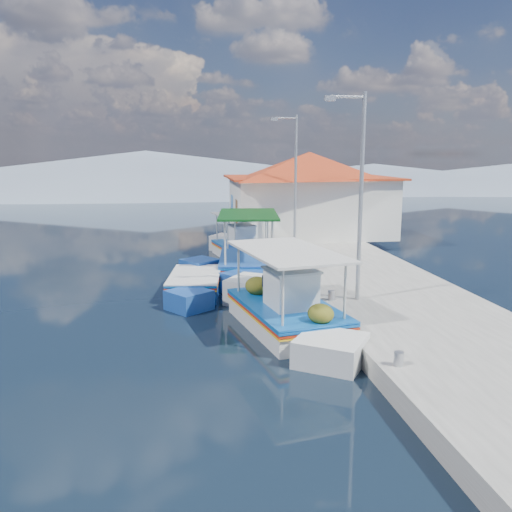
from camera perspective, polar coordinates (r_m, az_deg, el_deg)
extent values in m
plane|color=black|center=(13.60, -5.33, -9.68)|extent=(160.00, 160.00, 0.00)
cube|color=#AEACA3|center=(20.30, 10.72, -2.13)|extent=(5.00, 44.00, 0.50)
cylinder|color=#A5A8AD|center=(11.41, 15.16, -10.69)|extent=(0.20, 0.20, 0.30)
cylinder|color=#A5A8AD|center=(15.88, 8.14, -4.23)|extent=(0.20, 0.20, 0.30)
cylinder|color=#A5A8AD|center=(21.56, 3.77, -0.11)|extent=(0.20, 0.20, 0.30)
cylinder|color=#A5A8AD|center=(27.38, 1.24, 2.29)|extent=(0.20, 0.20, 0.30)
cube|color=silver|center=(14.80, 3.31, -7.05)|extent=(2.89, 4.47, 0.90)
cube|color=silver|center=(17.40, 3.39, -3.91)|extent=(2.09, 2.09, 1.00)
cube|color=silver|center=(12.31, 3.20, -10.87)|extent=(2.03, 2.03, 0.86)
cube|color=#0C50A0|center=(14.68, 3.32, -5.50)|extent=(2.97, 4.60, 0.06)
cube|color=red|center=(14.70, 3.32, -5.78)|extent=(2.97, 4.60, 0.05)
cube|color=yellow|center=(14.72, 3.32, -6.03)|extent=(2.97, 4.60, 0.04)
cube|color=#0C50A0|center=(14.66, 3.33, -5.25)|extent=(2.99, 4.57, 0.05)
cube|color=brown|center=(14.67, 3.33, -5.35)|extent=(2.71, 4.36, 0.05)
cube|color=silver|center=(14.25, 3.34, -3.66)|extent=(1.38, 1.45, 1.05)
cube|color=silver|center=(14.13, 3.36, -1.53)|extent=(1.50, 1.56, 0.06)
cylinder|color=beige|center=(16.19, 0.44, -0.99)|extent=(0.07, 0.07, 1.52)
cylinder|color=beige|center=(16.18, 6.38, -1.07)|extent=(0.07, 0.07, 1.52)
cylinder|color=beige|center=(12.82, -0.46, -4.21)|extent=(0.07, 0.07, 1.52)
cylinder|color=beige|center=(12.81, 7.06, -4.30)|extent=(0.07, 0.07, 1.52)
cube|color=silver|center=(14.32, 3.39, 0.51)|extent=(2.99, 4.49, 0.07)
ellipsoid|color=#434612|center=(15.89, 2.00, -3.04)|extent=(0.72, 0.80, 0.54)
ellipsoid|color=#434612|center=(16.36, 4.39, -2.82)|extent=(0.61, 0.67, 0.46)
ellipsoid|color=#434612|center=(12.96, 4.12, -6.46)|extent=(0.65, 0.71, 0.49)
sphere|color=#F65707|center=(15.07, 7.00, -2.17)|extent=(0.38, 0.38, 0.38)
cube|color=#184394|center=(21.01, -0.84, -1.53)|extent=(2.58, 4.21, 1.02)
cube|color=#184394|center=(23.54, -2.37, 0.14)|extent=(2.17, 2.17, 1.13)
cube|color=#184394|center=(18.56, 1.04, -3.22)|extent=(2.11, 2.11, 0.97)
cube|color=#0C50A0|center=(20.91, -0.84, -0.27)|extent=(2.66, 4.33, 0.06)
cube|color=red|center=(20.93, -0.84, -0.50)|extent=(2.66, 4.33, 0.05)
cube|color=yellow|center=(20.94, -0.84, -0.70)|extent=(2.66, 4.33, 0.04)
cube|color=#184394|center=(20.90, -0.84, -0.07)|extent=(2.67, 4.29, 0.05)
cube|color=brown|center=(20.90, -0.84, -0.16)|extent=(2.40, 4.11, 0.05)
cylinder|color=beige|center=(22.20, -4.02, 2.72)|extent=(0.08, 0.08, 1.72)
cylinder|color=beige|center=(22.57, 0.27, 2.88)|extent=(0.08, 0.08, 1.72)
cylinder|color=beige|center=(18.95, -2.19, 1.32)|extent=(0.08, 0.08, 1.72)
cylinder|color=beige|center=(19.38, 2.78, 1.53)|extent=(0.08, 0.08, 1.72)
cube|color=#0B3A12|center=(20.64, -0.86, 4.52)|extent=(2.69, 4.22, 0.08)
cube|color=#184394|center=(18.59, -6.58, -3.38)|extent=(2.00, 3.28, 0.86)
cube|color=#184394|center=(20.57, -7.43, -1.69)|extent=(1.66, 1.66, 0.96)
cube|color=#184394|center=(16.67, -5.56, -5.04)|extent=(1.61, 1.61, 0.82)
cube|color=#0C50A0|center=(18.50, -6.60, -2.18)|extent=(2.06, 3.38, 0.05)
cube|color=red|center=(18.51, -6.60, -2.40)|extent=(2.06, 3.38, 0.05)
cube|color=yellow|center=(18.53, -6.59, -2.59)|extent=(2.06, 3.38, 0.04)
cube|color=silver|center=(18.48, -6.61, -1.98)|extent=(2.07, 3.35, 0.05)
cube|color=brown|center=(18.49, -6.61, -2.07)|extent=(1.86, 3.20, 0.05)
cube|color=silver|center=(24.72, -1.70, 0.25)|extent=(2.48, 3.75, 0.81)
cube|color=silver|center=(26.96, -1.20, 1.38)|extent=(1.79, 1.79, 0.90)
cube|color=silver|center=(22.55, -2.27, -0.80)|extent=(1.74, 1.74, 0.77)
cube|color=#0C50A0|center=(24.65, -1.70, 1.11)|extent=(2.55, 3.86, 0.05)
cube|color=red|center=(24.67, -1.70, 0.96)|extent=(2.55, 3.86, 0.04)
cube|color=yellow|center=(24.68, -1.70, 0.82)|extent=(2.55, 3.86, 0.03)
cube|color=#0C50A0|center=(24.64, -1.70, 1.25)|extent=(2.56, 3.83, 0.04)
cube|color=brown|center=(24.65, -1.70, 1.19)|extent=(2.32, 3.65, 0.04)
cube|color=silver|center=(24.32, -1.77, 2.18)|extent=(1.20, 1.29, 0.94)
cube|color=silver|center=(24.25, -1.78, 3.32)|extent=(1.30, 1.40, 0.05)
cylinder|color=beige|center=(26.05, -2.96, 3.24)|extent=(0.06, 0.06, 1.37)
cylinder|color=beige|center=(25.91, 0.20, 3.21)|extent=(0.06, 0.06, 1.37)
cylinder|color=beige|center=(23.20, -3.84, 2.27)|extent=(0.06, 0.06, 1.37)
cylinder|color=beige|center=(23.05, -0.30, 2.24)|extent=(0.06, 0.06, 1.37)
cube|color=silver|center=(24.45, -1.72, 4.36)|extent=(2.57, 3.77, 0.06)
cube|color=silver|center=(28.65, 5.70, 5.34)|extent=(8.00, 6.00, 3.00)
cube|color=#A93B17|center=(28.54, 5.76, 8.44)|extent=(8.64, 6.48, 0.10)
pyramid|color=#A93B17|center=(28.52, 5.78, 9.75)|extent=(10.49, 10.49, 1.40)
cube|color=brown|center=(27.06, -2.06, 3.99)|extent=(0.06, 1.00, 2.00)
cube|color=#0C50A0|center=(29.47, -2.57, 5.74)|extent=(0.06, 1.20, 0.90)
cylinder|color=#A5A8AD|center=(15.63, 11.26, 6.05)|extent=(0.12, 0.12, 6.00)
cylinder|color=#A5A8AD|center=(15.50, 9.85, 16.61)|extent=(1.00, 0.08, 0.08)
cube|color=#A5A8AD|center=(15.35, 7.99, 16.53)|extent=(0.30, 0.14, 0.14)
cylinder|color=#A5A8AD|center=(24.29, 4.29, 7.91)|extent=(0.12, 0.12, 6.00)
cylinder|color=#A5A8AD|center=(24.21, 3.19, 14.67)|extent=(1.00, 0.08, 0.08)
cube|color=#A5A8AD|center=(24.12, 1.98, 14.57)|extent=(0.30, 0.14, 0.14)
cone|color=gray|center=(68.90, -11.78, 8.81)|extent=(96.00, 96.00, 5.50)
cone|color=gray|center=(73.37, 12.58, 8.23)|extent=(76.80, 76.80, 3.80)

